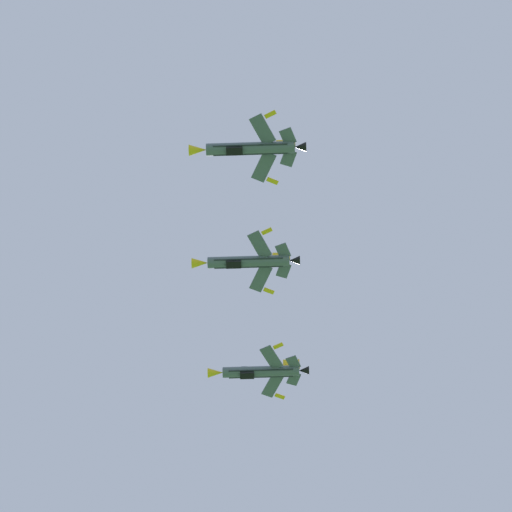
# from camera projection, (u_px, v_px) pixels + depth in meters

# --- Properties ---
(fighter_jet_lead) EXTENTS (15.90, 10.14, 4.62)m
(fighter_jet_lead) POSITION_uv_depth(u_px,v_px,m) (248.00, 148.00, 169.58)
(fighter_jet_lead) COLOR #4C5666
(fighter_jet_left_wing) EXTENTS (15.90, 10.09, 4.69)m
(fighter_jet_left_wing) POSITION_uv_depth(u_px,v_px,m) (247.00, 262.00, 183.78)
(fighter_jet_left_wing) COLOR #4C5666
(fighter_jet_right_wing) EXTENTS (15.90, 10.35, 4.38)m
(fighter_jet_right_wing) POSITION_uv_depth(u_px,v_px,m) (259.00, 372.00, 196.43)
(fighter_jet_right_wing) COLOR #4C5666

